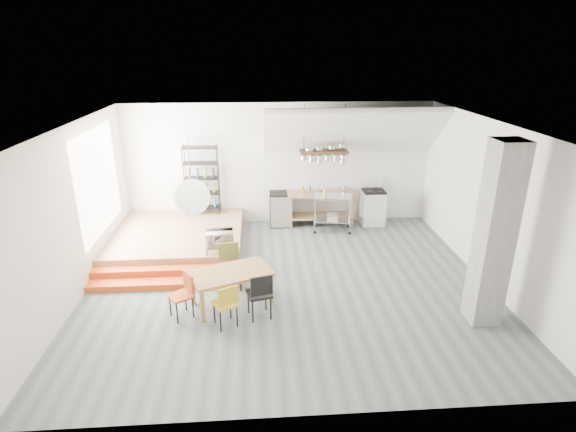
{
  "coord_description": "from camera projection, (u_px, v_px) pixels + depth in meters",
  "views": [
    {
      "loc": [
        -0.57,
        -8.03,
        4.53
      ],
      "look_at": [
        0.05,
        0.8,
        1.16
      ],
      "focal_mm": 28.0,
      "sensor_mm": 36.0,
      "label": 1
    }
  ],
  "objects": [
    {
      "name": "pot_rack",
      "position": [
        325.0,
        155.0,
        11.23
      ],
      "size": [
        1.2,
        0.5,
        1.43
      ],
      "color": "#3E2518",
      "rests_on": "ceiling"
    },
    {
      "name": "chair_mustard",
      "position": [
        226.0,
        302.0,
        7.55
      ],
      "size": [
        0.5,
        0.5,
        0.82
      ],
      "rotation": [
        0.0,
        0.0,
        3.58
      ],
      "color": "gold",
      "rests_on": "ground"
    },
    {
      "name": "paper_lantern",
      "position": [
        192.0,
        197.0,
        7.38
      ],
      "size": [
        0.6,
        0.6,
        0.6
      ],
      "primitive_type": "sphere",
      "color": "white",
      "rests_on": "ceiling"
    },
    {
      "name": "floor",
      "position": [
        288.0,
        283.0,
        9.13
      ],
      "size": [
        8.0,
        8.0,
        0.0
      ],
      "primitive_type": "plane",
      "color": "#515B5D",
      "rests_on": "ground"
    },
    {
      "name": "wall_right",
      "position": [
        491.0,
        205.0,
        8.83
      ],
      "size": [
        0.04,
        7.0,
        3.2
      ],
      "primitive_type": "cube",
      "color": "silver",
      "rests_on": "ground"
    },
    {
      "name": "chair_olive",
      "position": [
        230.0,
        262.0,
        8.84
      ],
      "size": [
        0.48,
        0.48,
        0.91
      ],
      "rotation": [
        0.0,
        0.0,
        0.18
      ],
      "color": "olive",
      "rests_on": "ground"
    },
    {
      "name": "step_upper",
      "position": [
        167.0,
        272.0,
        9.29
      ],
      "size": [
        3.0,
        0.35,
        0.27
      ],
      "primitive_type": "cube",
      "color": "#CD4918",
      "rests_on": "ground"
    },
    {
      "name": "step_lower",
      "position": [
        164.0,
        284.0,
        8.99
      ],
      "size": [
        3.0,
        0.35,
        0.13
      ],
      "primitive_type": "cube",
      "color": "#CD4918",
      "rests_on": "ground"
    },
    {
      "name": "stove",
      "position": [
        373.0,
        206.0,
        12.07
      ],
      "size": [
        0.6,
        0.6,
        1.18
      ],
      "color": "white",
      "rests_on": "ground"
    },
    {
      "name": "wall_left",
      "position": [
        73.0,
        215.0,
        8.3
      ],
      "size": [
        0.04,
        7.0,
        3.2
      ],
      "primitive_type": "cube",
      "color": "silver",
      "rests_on": "ground"
    },
    {
      "name": "mini_fridge",
      "position": [
        280.0,
        209.0,
        11.95
      ],
      "size": [
        0.53,
        0.53,
        0.91
      ],
      "primitive_type": "cube",
      "color": "black",
      "rests_on": "ground"
    },
    {
      "name": "concrete_column",
      "position": [
        495.0,
        236.0,
        7.38
      ],
      "size": [
        0.5,
        0.5,
        3.2
      ],
      "primitive_type": "cube",
      "color": "slate",
      "rests_on": "ground"
    },
    {
      "name": "platform",
      "position": [
        179.0,
        238.0,
        10.76
      ],
      "size": [
        3.0,
        3.0,
        0.4
      ],
      "primitive_type": "cube",
      "color": "#8D6546",
      "rests_on": "ground"
    },
    {
      "name": "chair_black",
      "position": [
        260.0,
        292.0,
        7.78
      ],
      "size": [
        0.49,
        0.49,
        0.89
      ],
      "rotation": [
        0.0,
        0.0,
        3.39
      ],
      "color": "black",
      "rests_on": "ground"
    },
    {
      "name": "rolling_cart",
      "position": [
        333.0,
        208.0,
        11.52
      ],
      "size": [
        1.04,
        0.68,
        0.95
      ],
      "rotation": [
        0.0,
        0.0,
        -0.15
      ],
      "color": "silver",
      "rests_on": "ground"
    },
    {
      "name": "bowl",
      "position": [
        321.0,
        192.0,
        11.76
      ],
      "size": [
        0.24,
        0.24,
        0.05
      ],
      "primitive_type": "imported",
      "rotation": [
        0.0,
        0.0,
        -0.24
      ],
      "color": "silver",
      "rests_on": "kitchen_counter"
    },
    {
      "name": "microwave_shelf",
      "position": [
        220.0,
        246.0,
        9.54
      ],
      "size": [
        0.6,
        0.4,
        0.16
      ],
      "color": "#8D6546",
      "rests_on": "platform"
    },
    {
      "name": "microwave",
      "position": [
        220.0,
        238.0,
        9.48
      ],
      "size": [
        0.59,
        0.42,
        0.31
      ],
      "primitive_type": "imported",
      "rotation": [
        0.0,
        0.0,
        0.08
      ],
      "color": "beige",
      "rests_on": "microwave_shelf"
    },
    {
      "name": "wire_shelving",
      "position": [
        202.0,
        179.0,
        11.51
      ],
      "size": [
        0.88,
        0.38,
        1.8
      ],
      "color": "black",
      "rests_on": "platform"
    },
    {
      "name": "chair_red",
      "position": [
        184.0,
        291.0,
        7.89
      ],
      "size": [
        0.51,
        0.51,
        0.81
      ],
      "rotation": [
        0.0,
        0.0,
        -1.0
      ],
      "color": "#C74B1C",
      "rests_on": "ground"
    },
    {
      "name": "dining_table",
      "position": [
        231.0,
        275.0,
        8.18
      ],
      "size": [
        1.63,
        1.27,
        0.68
      ],
      "rotation": [
        0.0,
        0.0,
        0.37
      ],
      "color": "olive",
      "rests_on": "ground"
    },
    {
      "name": "ceiling",
      "position": [
        288.0,
        125.0,
        7.99
      ],
      "size": [
        8.0,
        7.0,
        0.02
      ],
      "primitive_type": "cube",
      "color": "white",
      "rests_on": "wall_back"
    },
    {
      "name": "slope_ceiling",
      "position": [
        353.0,
        132.0,
        11.05
      ],
      "size": [
        4.4,
        1.44,
        1.32
      ],
      "primitive_type": "cube",
      "rotation": [
        -0.73,
        0.0,
        0.0
      ],
      "color": "white",
      "rests_on": "wall_back"
    },
    {
      "name": "kitchen_counter",
      "position": [
        321.0,
        203.0,
        11.92
      ],
      "size": [
        1.8,
        0.6,
        0.91
      ],
      "color": "#8D6546",
      "rests_on": "ground"
    },
    {
      "name": "wall_back",
      "position": [
        279.0,
        164.0,
        11.83
      ],
      "size": [
        8.0,
        0.04,
        3.2
      ],
      "primitive_type": "cube",
      "color": "silver",
      "rests_on": "ground"
    },
    {
      "name": "window_pane",
      "position": [
        99.0,
        182.0,
        9.63
      ],
      "size": [
        0.02,
        2.5,
        2.2
      ],
      "primitive_type": "cube",
      "color": "white",
      "rests_on": "wall_left"
    }
  ]
}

